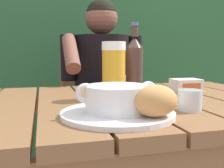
{
  "coord_description": "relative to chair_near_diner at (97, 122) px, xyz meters",
  "views": [
    {
      "loc": [
        -0.21,
        -0.86,
        0.93
      ],
      "look_at": [
        -0.01,
        -0.12,
        0.84
      ],
      "focal_mm": 42.48,
      "sensor_mm": 36.0,
      "label": 1
    }
  ],
  "objects": [
    {
      "name": "hedge_backdrop",
      "position": [
        -0.09,
        0.75,
        0.66
      ],
      "size": [
        3.73,
        0.98,
        2.41
      ],
      "color": "#295731",
      "rests_on": "ground_plane"
    },
    {
      "name": "butter_tub",
      "position": [
        0.23,
        -0.73,
        0.33
      ],
      "size": [
        0.11,
        0.09,
        0.05
      ],
      "color": "white",
      "rests_on": "dining_table"
    },
    {
      "name": "serving_plate",
      "position": [
        -0.16,
        -1.06,
        0.31
      ],
      "size": [
        0.29,
        0.29,
        0.01
      ],
      "color": "white",
      "rests_on": "dining_table"
    },
    {
      "name": "soup_bowl",
      "position": [
        -0.16,
        -1.06,
        0.35
      ],
      "size": [
        0.21,
        0.16,
        0.08
      ],
      "color": "white",
      "rests_on": "serving_plate"
    },
    {
      "name": "beer_bottle",
      "position": [
        -0.01,
        -0.77,
        0.42
      ],
      "size": [
        0.06,
        0.06,
        0.27
      ],
      "color": "#432D27",
      "rests_on": "dining_table"
    },
    {
      "name": "water_glass_small",
      "position": [
        0.05,
        -1.05,
        0.34
      ],
      "size": [
        0.07,
        0.07,
        0.06
      ],
      "color": "silver",
      "rests_on": "dining_table"
    },
    {
      "name": "diner_bowl",
      "position": [
        -0.0,
        -0.54,
        0.33
      ],
      "size": [
        0.14,
        0.14,
        0.05
      ],
      "color": "white",
      "rests_on": "dining_table"
    },
    {
      "name": "dining_table",
      "position": [
        -0.14,
        -0.84,
        0.21
      ],
      "size": [
        1.35,
        0.8,
        0.77
      ],
      "color": "brown",
      "rests_on": "ground_plane"
    },
    {
      "name": "chair_near_diner",
      "position": [
        0.0,
        0.0,
        0.0
      ],
      "size": [
        0.45,
        0.43,
        0.92
      ],
      "color": "brown",
      "rests_on": "ground_plane"
    },
    {
      "name": "person_eating",
      "position": [
        -0.0,
        -0.2,
        0.26
      ],
      "size": [
        0.48,
        0.47,
        1.23
      ],
      "color": "black",
      "rests_on": "ground_plane"
    },
    {
      "name": "bread_roll",
      "position": [
        -0.09,
        -1.14,
        0.36
      ],
      "size": [
        0.11,
        0.09,
        0.08
      ],
      "color": "tan",
      "rests_on": "serving_plate"
    },
    {
      "name": "table_knife",
      "position": [
        -0.03,
        -0.99,
        0.31
      ],
      "size": [
        0.17,
        0.02,
        0.01
      ],
      "color": "silver",
      "rests_on": "dining_table"
    },
    {
      "name": "beer_glass",
      "position": [
        -0.1,
        -0.81,
        0.41
      ],
      "size": [
        0.08,
        0.08,
        0.2
      ],
      "color": "gold",
      "rests_on": "dining_table"
    }
  ]
}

